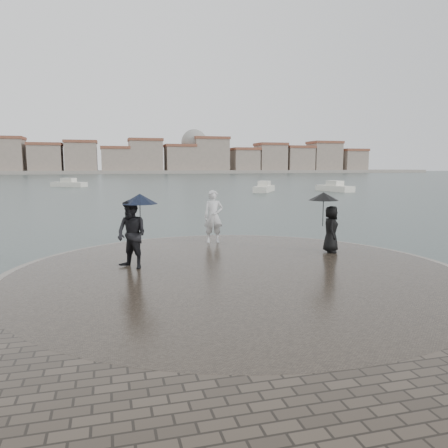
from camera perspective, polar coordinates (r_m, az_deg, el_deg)
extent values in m
plane|color=#2B3835|center=(8.80, 8.33, -13.52)|extent=(400.00, 400.00, 0.00)
cylinder|color=gray|center=(11.89, 1.63, -6.99)|extent=(12.50, 12.50, 0.32)
cylinder|color=#2D261E|center=(11.88, 1.63, -6.89)|extent=(11.90, 11.90, 0.36)
imported|color=silver|center=(15.89, -1.39, 0.99)|extent=(0.76, 0.57, 1.91)
imported|color=black|center=(12.16, -11.97, -1.34)|extent=(1.14, 1.15, 1.88)
cylinder|color=black|center=(12.21, -10.88, 0.68)|extent=(0.02, 0.02, 0.90)
cone|color=black|center=(12.16, -10.95, 3.25)|extent=(1.00, 1.00, 0.28)
imported|color=black|center=(14.53, 13.80, -0.66)|extent=(0.75, 0.87, 1.51)
cylinder|color=black|center=(14.43, 12.81, 1.49)|extent=(0.02, 0.02, 0.90)
cone|color=black|center=(14.38, 12.87, 3.55)|extent=(0.98, 0.98, 0.26)
cube|color=gray|center=(170.57, -13.96, 6.61)|extent=(260.00, 20.00, 1.20)
cube|color=gray|center=(170.90, -26.62, 7.84)|extent=(12.00, 10.00, 12.00)
cube|color=brown|center=(171.13, -26.75, 10.01)|extent=(12.60, 10.60, 1.00)
cube|color=gray|center=(168.80, -22.23, 7.75)|extent=(11.00, 10.00, 10.00)
cube|color=brown|center=(168.95, -22.33, 9.62)|extent=(11.60, 10.60, 1.00)
cube|color=gray|center=(167.76, -18.14, 8.11)|extent=(11.00, 10.00, 11.00)
cube|color=brown|center=(167.95, -18.22, 10.16)|extent=(11.60, 10.60, 1.00)
cube|color=gray|center=(167.56, -13.98, 7.93)|extent=(10.00, 10.00, 9.00)
cube|color=brown|center=(167.67, -14.04, 9.63)|extent=(10.60, 10.60, 1.00)
cube|color=gray|center=(168.15, -10.21, 8.54)|extent=(12.00, 10.00, 12.00)
cube|color=brown|center=(168.39, -10.26, 10.75)|extent=(12.60, 10.60, 1.00)
cube|color=gray|center=(169.74, -5.78, 8.28)|extent=(11.00, 10.00, 10.00)
cube|color=brown|center=(169.89, -5.81, 10.13)|extent=(11.60, 10.60, 1.00)
cube|color=gray|center=(172.10, -1.80, 8.80)|extent=(13.00, 10.00, 13.00)
cube|color=brown|center=(172.37, -1.80, 11.13)|extent=(13.60, 10.60, 1.00)
cube|color=gray|center=(175.80, 2.70, 8.12)|extent=(10.00, 10.00, 9.00)
cube|color=brown|center=(175.91, 2.71, 9.75)|extent=(10.60, 10.60, 1.00)
cube|color=gray|center=(179.45, 6.09, 8.40)|extent=(11.00, 10.00, 11.00)
cube|color=brown|center=(179.63, 6.11, 10.31)|extent=(11.60, 10.60, 1.00)
cube|color=gray|center=(184.08, 9.61, 8.16)|extent=(11.00, 10.00, 10.00)
cube|color=brown|center=(184.22, 9.65, 9.87)|extent=(11.60, 10.60, 1.00)
cube|color=gray|center=(189.38, 12.96, 8.36)|extent=(12.00, 10.00, 12.00)
cube|color=brown|center=(189.59, 13.02, 10.32)|extent=(12.60, 10.60, 1.00)
cube|color=gray|center=(195.77, 16.34, 7.78)|extent=(10.00, 10.00, 9.00)
cube|color=brown|center=(195.86, 16.39, 9.24)|extent=(10.60, 10.60, 1.00)
sphere|color=gray|center=(172.98, -3.93, 10.60)|extent=(10.00, 10.00, 10.00)
cube|color=silver|center=(55.13, 14.25, 4.42)|extent=(2.56, 5.70, 0.90)
cube|color=silver|center=(55.10, 14.27, 5.04)|extent=(1.54, 2.18, 0.90)
cube|color=silver|center=(52.67, 5.27, 4.48)|extent=(4.23, 5.53, 0.90)
cube|color=silver|center=(52.64, 5.28, 5.14)|extent=(2.06, 2.33, 0.90)
cube|color=silver|center=(68.58, -19.61, 4.81)|extent=(5.41, 4.49, 0.90)
cube|color=silver|center=(68.56, -19.63, 5.31)|extent=(2.33, 2.14, 0.90)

